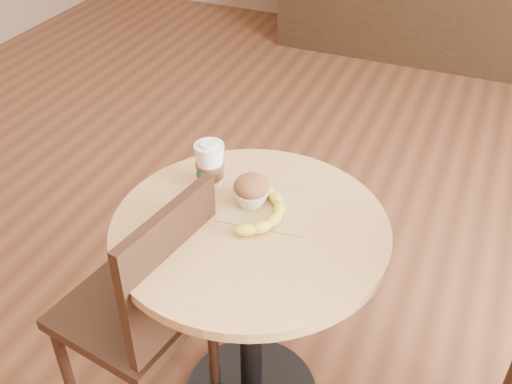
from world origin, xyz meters
TOP-DOWN VIEW (x-y plane):
  - cafe_table at (-0.09, 0.06)m, footprint 0.75×0.75m
  - chair_left at (-0.35, -0.09)m, footprint 0.44×0.44m
  - kraft_bag at (-0.07, 0.14)m, footprint 0.26×0.21m
  - coffee_cup at (-0.27, 0.19)m, footprint 0.09×0.09m
  - muffin at (-0.12, 0.15)m, footprint 0.10×0.10m
  - banana at (-0.06, 0.10)m, footprint 0.13×0.24m

SIDE VIEW (x-z plane):
  - chair_left at x=-0.35m, z-range 0.04..0.92m
  - cafe_table at x=-0.09m, z-range 0.17..0.92m
  - kraft_bag at x=-0.07m, z-range 0.75..0.75m
  - banana at x=-0.06m, z-range 0.75..0.79m
  - muffin at x=-0.12m, z-range 0.75..0.84m
  - coffee_cup at x=-0.27m, z-range 0.74..0.88m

